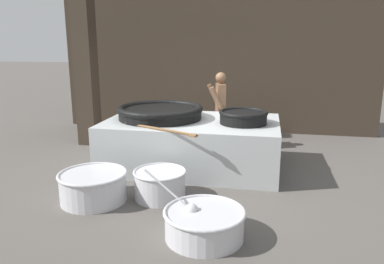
# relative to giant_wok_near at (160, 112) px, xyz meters

# --- Properties ---
(ground_plane) EXTENTS (60.00, 60.00, 0.00)m
(ground_plane) POSITION_rel_giant_wok_near_xyz_m (0.58, -0.05, -0.95)
(ground_plane) COLOR #56514C
(back_wall) EXTENTS (7.65, 0.24, 3.82)m
(back_wall) POSITION_rel_giant_wok_near_xyz_m (0.58, 2.87, 0.96)
(back_wall) COLOR #382D23
(back_wall) RESTS_ON ground_plane
(support_pillar) EXTENTS (0.39, 0.39, 3.82)m
(support_pillar) POSITION_rel_giant_wok_near_xyz_m (-1.89, 1.03, 0.96)
(support_pillar) COLOR #382D23
(support_pillar) RESTS_ON ground_plane
(hearth_platform) EXTENTS (2.97, 1.84, 0.83)m
(hearth_platform) POSITION_rel_giant_wok_near_xyz_m (0.58, -0.05, -0.54)
(hearth_platform) COLOR #B2B7B7
(hearth_platform) RESTS_ON ground_plane
(giant_wok_near) EXTENTS (1.52, 1.52, 0.23)m
(giant_wok_near) POSITION_rel_giant_wok_near_xyz_m (0.00, 0.00, 0.00)
(giant_wok_near) COLOR black
(giant_wok_near) RESTS_ON hearth_platform
(giant_wok_far) EXTENTS (0.81, 0.81, 0.22)m
(giant_wok_far) POSITION_rel_giant_wok_near_xyz_m (1.47, -0.14, -0.00)
(giant_wok_far) COLOR black
(giant_wok_far) RESTS_ON hearth_platform
(stirring_paddle) EXTENTS (1.33, 0.67, 0.04)m
(stirring_paddle) POSITION_rel_giant_wok_near_xyz_m (0.28, -0.90, -0.10)
(stirring_paddle) COLOR brown
(stirring_paddle) RESTS_ON hearth_platform
(cook) EXTENTS (0.45, 0.62, 1.57)m
(cook) POSITION_rel_giant_wok_near_xyz_m (0.92, 1.20, -0.11)
(cook) COLOR brown
(cook) RESTS_ON ground_plane
(prep_bowl_vegetables) EXTENTS (1.21, 0.94, 0.72)m
(prep_bowl_vegetables) POSITION_rel_giant_wok_near_xyz_m (1.20, -2.47, -0.77)
(prep_bowl_vegetables) COLOR silver
(prep_bowl_vegetables) RESTS_ON ground_plane
(prep_bowl_meat) EXTENTS (0.75, 0.75, 0.41)m
(prep_bowl_meat) POSITION_rel_giant_wok_near_xyz_m (0.41, -1.51, -0.73)
(prep_bowl_meat) COLOR silver
(prep_bowl_meat) RESTS_ON ground_plane
(prep_bowl_extra) EXTENTS (0.95, 0.95, 0.42)m
(prep_bowl_extra) POSITION_rel_giant_wok_near_xyz_m (-0.47, -1.78, -0.73)
(prep_bowl_extra) COLOR silver
(prep_bowl_extra) RESTS_ON ground_plane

